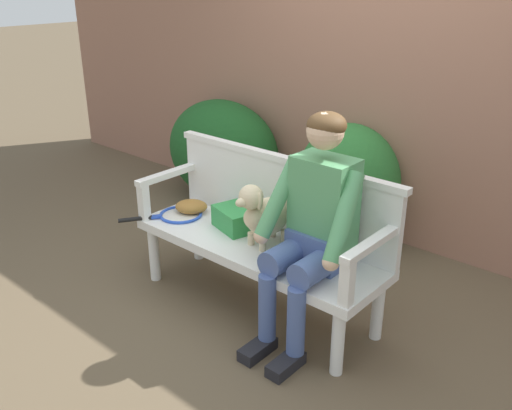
{
  "coord_description": "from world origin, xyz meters",
  "views": [
    {
      "loc": [
        1.99,
        -2.29,
        1.99
      ],
      "look_at": [
        0.0,
        0.0,
        0.7
      ],
      "focal_mm": 38.93,
      "sensor_mm": 36.0,
      "label": 1
    }
  ],
  "objects_px": {
    "garden_bench": "(256,251)",
    "person_seated": "(314,223)",
    "dog_on_bench": "(264,214)",
    "tennis_racket": "(177,215)",
    "sports_bag": "(235,219)",
    "baseball_glove": "(191,207)"
  },
  "relations": [
    {
      "from": "person_seated",
      "to": "garden_bench",
      "type": "bearing_deg",
      "value": 177.73
    },
    {
      "from": "dog_on_bench",
      "to": "sports_bag",
      "type": "xyz_separation_m",
      "value": [
        -0.29,
        0.06,
        -0.14
      ]
    },
    {
      "from": "person_seated",
      "to": "dog_on_bench",
      "type": "bearing_deg",
      "value": 176.1
    },
    {
      "from": "sports_bag",
      "to": "person_seated",
      "type": "bearing_deg",
      "value": -7.05
    },
    {
      "from": "garden_bench",
      "to": "sports_bag",
      "type": "height_order",
      "value": "sports_bag"
    },
    {
      "from": "tennis_racket",
      "to": "person_seated",
      "type": "bearing_deg",
      "value": 1.96
    },
    {
      "from": "garden_bench",
      "to": "tennis_racket",
      "type": "height_order",
      "value": "tennis_racket"
    },
    {
      "from": "tennis_racket",
      "to": "sports_bag",
      "type": "relative_size",
      "value": 1.99
    },
    {
      "from": "dog_on_bench",
      "to": "tennis_racket",
      "type": "relative_size",
      "value": 0.74
    },
    {
      "from": "garden_bench",
      "to": "sports_bag",
      "type": "distance_m",
      "value": 0.27
    },
    {
      "from": "tennis_racket",
      "to": "baseball_glove",
      "type": "xyz_separation_m",
      "value": [
        0.03,
        0.11,
        0.04
      ]
    },
    {
      "from": "person_seated",
      "to": "tennis_racket",
      "type": "height_order",
      "value": "person_seated"
    },
    {
      "from": "dog_on_bench",
      "to": "baseball_glove",
      "type": "distance_m",
      "value": 0.71
    },
    {
      "from": "dog_on_bench",
      "to": "person_seated",
      "type": "bearing_deg",
      "value": -3.9
    },
    {
      "from": "garden_bench",
      "to": "dog_on_bench",
      "type": "xyz_separation_m",
      "value": [
        0.05,
        0.01,
        0.26
      ]
    },
    {
      "from": "garden_bench",
      "to": "sports_bag",
      "type": "relative_size",
      "value": 5.91
    },
    {
      "from": "garden_bench",
      "to": "dog_on_bench",
      "type": "bearing_deg",
      "value": 9.67
    },
    {
      "from": "dog_on_bench",
      "to": "garden_bench",
      "type": "bearing_deg",
      "value": -170.33
    },
    {
      "from": "garden_bench",
      "to": "person_seated",
      "type": "height_order",
      "value": "person_seated"
    },
    {
      "from": "garden_bench",
      "to": "baseball_glove",
      "type": "relative_size",
      "value": 7.52
    },
    {
      "from": "dog_on_bench",
      "to": "baseball_glove",
      "type": "bearing_deg",
      "value": 176.3
    },
    {
      "from": "baseball_glove",
      "to": "person_seated",
      "type": "bearing_deg",
      "value": -39.64
    }
  ]
}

